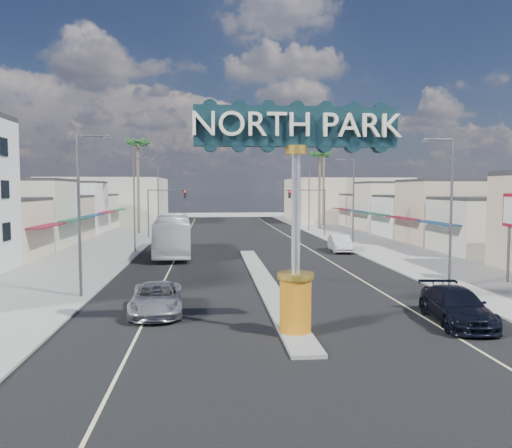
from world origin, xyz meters
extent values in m
plane|color=gray|center=(0.00, 30.00, 0.00)|extent=(160.00, 160.00, 0.00)
cube|color=black|center=(0.00, 30.00, 0.01)|extent=(20.00, 120.00, 0.01)
cube|color=gray|center=(0.00, 14.00, 0.08)|extent=(1.30, 30.00, 0.16)
cube|color=gray|center=(-14.00, 30.00, 0.06)|extent=(8.00, 120.00, 0.12)
cube|color=gray|center=(14.00, 30.00, 0.06)|extent=(8.00, 120.00, 0.12)
cube|color=beige|center=(-24.00, 43.00, 3.00)|extent=(12.00, 42.00, 6.00)
cube|color=#B7B29E|center=(24.00, 43.00, 3.00)|extent=(12.00, 42.00, 6.00)
cube|color=#B7B29E|center=(-22.00, 75.00, 4.00)|extent=(20.00, 20.00, 8.00)
cube|color=beige|center=(22.00, 75.00, 4.00)|extent=(20.00, 20.00, 8.00)
cylinder|color=orange|center=(0.00, 2.00, 1.26)|extent=(1.30, 1.30, 2.20)
cylinder|color=gold|center=(0.00, 2.00, 2.49)|extent=(1.50, 1.50, 0.25)
cylinder|color=#B7B7BC|center=(0.00, 2.00, 5.01)|extent=(0.36, 0.36, 4.80)
cylinder|color=gold|center=(0.00, 2.00, 7.58)|extent=(0.90, 0.90, 0.35)
cube|color=black|center=(0.00, 2.00, 8.51)|extent=(8.20, 0.50, 1.60)
cylinder|color=#47474C|center=(-11.00, 44.00, 3.00)|extent=(0.18, 0.18, 6.00)
cylinder|color=#47474C|center=(-8.50, 44.00, 5.90)|extent=(5.00, 0.12, 0.12)
cube|color=black|center=(-6.50, 44.00, 5.40)|extent=(0.32, 0.32, 1.00)
sphere|color=red|center=(-6.50, 43.82, 5.72)|extent=(0.22, 0.22, 0.22)
cylinder|color=#47474C|center=(11.00, 44.00, 3.00)|extent=(0.18, 0.18, 6.00)
cylinder|color=#47474C|center=(8.50, 44.00, 5.90)|extent=(5.00, 0.12, 0.12)
cube|color=black|center=(6.50, 44.00, 5.40)|extent=(0.32, 0.32, 1.00)
sphere|color=red|center=(6.50, 43.82, 5.72)|extent=(0.22, 0.22, 0.22)
cylinder|color=#47474C|center=(-10.60, 10.00, 4.50)|extent=(0.16, 0.16, 9.00)
cylinder|color=#47474C|center=(-9.70, 10.00, 8.90)|extent=(1.80, 0.10, 0.10)
cube|color=#47474C|center=(-8.90, 10.00, 8.80)|extent=(0.50, 0.22, 0.15)
cylinder|color=#47474C|center=(-10.60, 30.00, 4.50)|extent=(0.16, 0.16, 9.00)
cylinder|color=#47474C|center=(-9.70, 30.00, 8.90)|extent=(1.80, 0.10, 0.10)
cube|color=#47474C|center=(-8.90, 30.00, 8.80)|extent=(0.50, 0.22, 0.15)
cylinder|color=#47474C|center=(-10.60, 52.00, 4.50)|extent=(0.16, 0.16, 9.00)
cylinder|color=#47474C|center=(-9.70, 52.00, 8.90)|extent=(1.80, 0.10, 0.10)
cube|color=#47474C|center=(-8.90, 52.00, 8.80)|extent=(0.50, 0.22, 0.15)
cylinder|color=#47474C|center=(10.60, 10.00, 4.50)|extent=(0.16, 0.16, 9.00)
cylinder|color=#47474C|center=(9.70, 10.00, 8.90)|extent=(1.80, 0.10, 0.10)
cube|color=#47474C|center=(8.90, 10.00, 8.80)|extent=(0.50, 0.22, 0.15)
cylinder|color=#47474C|center=(10.60, 30.00, 4.50)|extent=(0.16, 0.16, 9.00)
cylinder|color=#47474C|center=(9.70, 30.00, 8.90)|extent=(1.80, 0.10, 0.10)
cube|color=#47474C|center=(8.90, 30.00, 8.80)|extent=(0.50, 0.22, 0.15)
cylinder|color=#47474C|center=(10.60, 52.00, 4.50)|extent=(0.16, 0.16, 9.00)
cylinder|color=#47474C|center=(9.70, 52.00, 8.90)|extent=(1.80, 0.10, 0.10)
cube|color=#47474C|center=(8.90, 52.00, 8.80)|extent=(0.50, 0.22, 0.15)
cylinder|color=brown|center=(-13.00, 50.00, 6.00)|extent=(0.36, 0.36, 12.00)
cylinder|color=brown|center=(13.00, 56.00, 5.50)|extent=(0.36, 0.36, 11.00)
cylinder|color=brown|center=(15.00, 62.00, 6.50)|extent=(0.36, 0.36, 13.00)
imported|color=#AEAEB3|center=(-6.08, 6.18, 0.73)|extent=(2.72, 5.39, 1.46)
imported|color=black|center=(7.50, 3.14, 0.78)|extent=(2.81, 5.61, 1.56)
imported|color=#5C5D61|center=(-6.83, 29.38, 0.82)|extent=(2.27, 4.94, 1.64)
imported|color=silver|center=(9.00, 28.76, 0.82)|extent=(2.14, 5.10, 1.64)
imported|color=silver|center=(-6.89, 28.05, 1.82)|extent=(3.73, 13.19, 3.64)
cylinder|color=#47474C|center=(15.35, 11.77, 1.88)|extent=(0.18, 0.18, 3.52)
cube|color=maroon|center=(15.35, 11.77, 4.70)|extent=(0.56, 1.77, 2.11)
cube|color=white|center=(15.23, 11.79, 4.70)|extent=(0.29, 1.39, 1.67)
camera|label=1|loc=(-3.48, -17.97, 6.02)|focal=35.00mm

